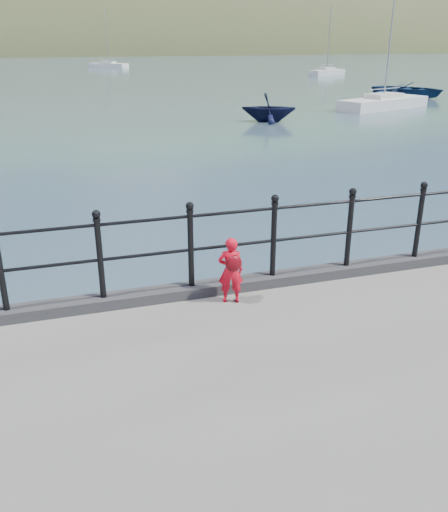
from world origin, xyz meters
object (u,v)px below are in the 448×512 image
object	(u,v)px
child	(231,270)
sailboat_far	(327,73)
sailboat_near	(383,104)
sailboat_deep	(108,66)
railing	(233,235)
launch_navy	(269,108)
launch_blue	(408,90)

from	to	relation	value
child	sailboat_far	xyz separation A→B (m)	(32.68, 59.88, -1.13)
sailboat_near	sailboat_deep	xyz separation A→B (m)	(-11.16, 63.05, 0.00)
railing	sailboat_near	xyz separation A→B (m)	(19.09, 25.68, -1.48)
railing	sailboat_near	world-z (taller)	sailboat_near
child	launch_navy	world-z (taller)	child
sailboat_deep	railing	bearing A→B (deg)	-55.02
sailboat_far	child	bearing A→B (deg)	-146.57
launch_blue	sailboat_far	bearing A→B (deg)	44.28
sailboat_far	sailboat_near	bearing A→B (deg)	-139.60
railing	sailboat_near	bearing A→B (deg)	53.37
sailboat_far	sailboat_deep	world-z (taller)	sailboat_deep
launch_navy	sailboat_far	size ratio (longest dim) A/B	0.34
railing	launch_blue	xyz separation A→B (m)	(25.30, 31.87, -1.24)
launch_navy	sailboat_deep	size ratio (longest dim) A/B	0.31
launch_blue	sailboat_deep	distance (m)	59.45
railing	launch_navy	size ratio (longest dim) A/B	6.12
launch_blue	sailboat_near	world-z (taller)	sailboat_near
sailboat_near	sailboat_deep	bearing A→B (deg)	79.46
launch_blue	sailboat_near	size ratio (longest dim) A/B	0.58
railing	sailboat_far	distance (m)	67.85
sailboat_near	sailboat_deep	world-z (taller)	sailboat_near
child	sailboat_far	distance (m)	68.23
railing	sailboat_deep	size ratio (longest dim) A/B	1.87
railing	child	distance (m)	0.52
launch_blue	child	bearing A→B (deg)	-159.37
railing	sailboat_near	distance (m)	32.03
railing	sailboat_far	xyz separation A→B (m)	(32.53, 59.53, -1.48)
launch_blue	sailboat_near	bearing A→B (deg)	-166.15
launch_blue	sailboat_deep	xyz separation A→B (m)	(-17.37, 56.86, -0.25)
launch_navy	sailboat_far	bearing A→B (deg)	-10.14
railing	sailboat_deep	world-z (taller)	sailboat_deep
launch_navy	sailboat_near	size ratio (longest dim) A/B	0.30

